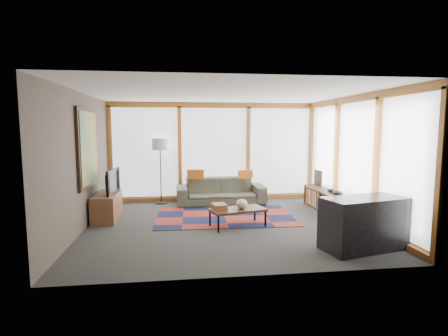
{
  "coord_description": "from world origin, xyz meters",
  "views": [
    {
      "loc": [
        -0.92,
        -6.82,
        1.94
      ],
      "look_at": [
        0.0,
        0.4,
        1.1
      ],
      "focal_mm": 28.0,
      "sensor_mm": 36.0,
      "label": 1
    }
  ],
  "objects": [
    {
      "name": "ground",
      "position": [
        0.0,
        0.0,
        0.0
      ],
      "size": [
        5.5,
        5.5,
        0.0
      ],
      "primitive_type": "plane",
      "color": "#2A2A28",
      "rests_on": "ground"
    },
    {
      "name": "room_envelope",
      "position": [
        0.49,
        0.56,
        1.54
      ],
      "size": [
        5.52,
        5.02,
        2.62
      ],
      "color": "#473D36",
      "rests_on": "ground"
    },
    {
      "name": "rug",
      "position": [
        0.04,
        0.6,
        0.01
      ],
      "size": [
        2.99,
        1.98,
        0.01
      ],
      "primitive_type": "cube",
      "rotation": [
        0.0,
        0.0,
        -0.03
      ],
      "color": "maroon",
      "rests_on": "ground"
    },
    {
      "name": "sofa",
      "position": [
        0.11,
        1.95,
        0.33
      ],
      "size": [
        2.26,
        0.92,
        0.66
      ],
      "primitive_type": "imported",
      "rotation": [
        0.0,
        0.0,
        0.02
      ],
      "color": "#3D4132",
      "rests_on": "ground"
    },
    {
      "name": "pillow_left",
      "position": [
        -0.53,
        1.97,
        0.77
      ],
      "size": [
        0.44,
        0.18,
        0.23
      ],
      "primitive_type": "cube",
      "rotation": [
        0.0,
        0.0,
        -0.13
      ],
      "color": "#BA5718",
      "rests_on": "sofa"
    },
    {
      "name": "pillow_right",
      "position": [
        0.75,
        1.93,
        0.76
      ],
      "size": [
        0.39,
        0.17,
        0.21
      ],
      "primitive_type": "cube",
      "rotation": [
        0.0,
        0.0,
        0.16
      ],
      "color": "#BA5718",
      "rests_on": "sofa"
    },
    {
      "name": "floor_lamp",
      "position": [
        -1.41,
        2.16,
        0.84
      ],
      "size": [
        0.42,
        0.42,
        1.68
      ],
      "primitive_type": null,
      "color": "#31221A",
      "rests_on": "ground"
    },
    {
      "name": "coffee_table",
      "position": [
        0.2,
        -0.19,
        0.18
      ],
      "size": [
        1.18,
        0.8,
        0.36
      ],
      "primitive_type": null,
      "rotation": [
        0.0,
        0.0,
        0.26
      ],
      "color": "#322412",
      "rests_on": "ground"
    },
    {
      "name": "book_stack",
      "position": [
        -0.17,
        -0.19,
        0.41
      ],
      "size": [
        0.31,
        0.36,
        0.11
      ],
      "primitive_type": "cube",
      "rotation": [
        0.0,
        0.0,
        0.19
      ],
      "color": "brown",
      "rests_on": "coffee_table"
    },
    {
      "name": "vase",
      "position": [
        0.27,
        -0.21,
        0.45
      ],
      "size": [
        0.25,
        0.25,
        0.19
      ],
      "primitive_type": "ellipsoid",
      "rotation": [
        0.0,
        0.0,
        -0.11
      ],
      "color": "beige",
      "rests_on": "coffee_table"
    },
    {
      "name": "bookshelf",
      "position": [
        2.43,
        0.75,
        0.25
      ],
      "size": [
        0.36,
        1.96,
        0.49
      ],
      "primitive_type": null,
      "color": "#322412",
      "rests_on": "ground"
    },
    {
      "name": "bowl_a",
      "position": [
        2.45,
        0.22,
        0.54
      ],
      "size": [
        0.24,
        0.24,
        0.11
      ],
      "primitive_type": "ellipsoid",
      "rotation": [
        0.0,
        0.0,
        -0.17
      ],
      "color": "black",
      "rests_on": "bookshelf"
    },
    {
      "name": "bowl_b",
      "position": [
        2.47,
        0.58,
        0.53
      ],
      "size": [
        0.19,
        0.19,
        0.09
      ],
      "primitive_type": "ellipsoid",
      "rotation": [
        0.0,
        0.0,
        -0.09
      ],
      "color": "black",
      "rests_on": "bookshelf"
    },
    {
      "name": "shelf_picture",
      "position": [
        2.55,
        1.54,
        0.68
      ],
      "size": [
        0.1,
        0.29,
        0.38
      ],
      "primitive_type": "cube",
      "rotation": [
        0.0,
        0.0,
        0.21
      ],
      "color": "black",
      "rests_on": "bookshelf"
    },
    {
      "name": "tv_console",
      "position": [
        -2.47,
        0.69,
        0.28
      ],
      "size": [
        0.46,
        1.11,
        0.56
      ],
      "primitive_type": "cube",
      "color": "brown",
      "rests_on": "ground"
    },
    {
      "name": "television",
      "position": [
        -2.42,
        0.72,
        0.81
      ],
      "size": [
        0.19,
        0.9,
        0.52
      ],
      "primitive_type": "imported",
      "rotation": [
        0.0,
        0.0,
        1.49
      ],
      "color": "black",
      "rests_on": "tv_console"
    },
    {
      "name": "bar_counter",
      "position": [
        1.98,
        -1.71,
        0.42
      ],
      "size": [
        1.43,
        0.9,
        0.84
      ],
      "primitive_type": "cube",
      "rotation": [
        0.0,
        0.0,
        0.23
      ],
      "color": "black",
      "rests_on": "ground"
    }
  ]
}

